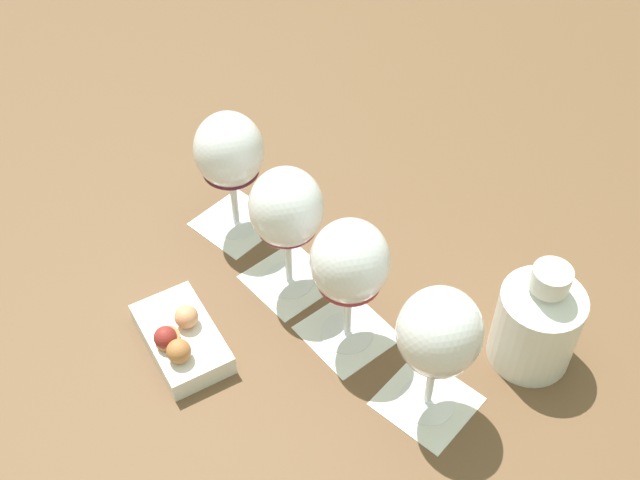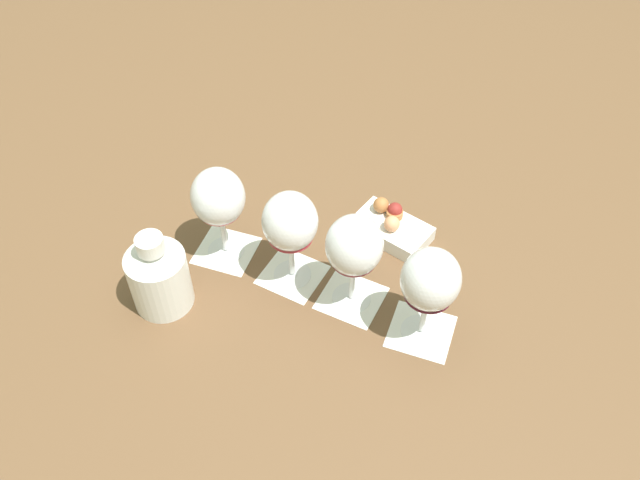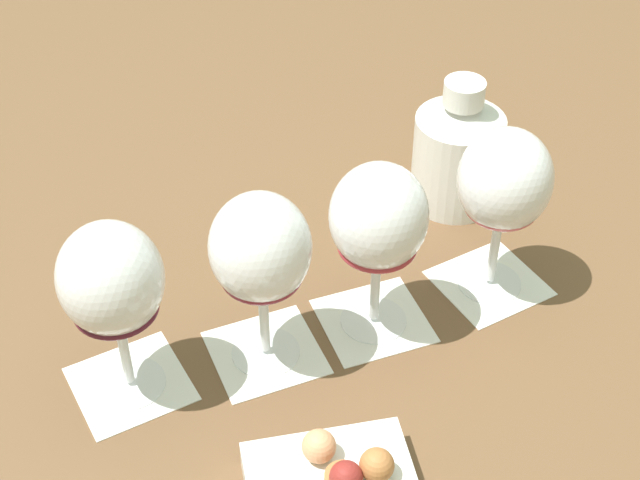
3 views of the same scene
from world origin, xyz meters
TOP-DOWN VIEW (x-y plane):
  - ground_plane at (0.00, 0.00)m, footprint 8.00×8.00m
  - tasting_card_0 at (-0.17, -0.09)m, footprint 0.14×0.14m
  - tasting_card_1 at (-0.05, -0.02)m, footprint 0.14×0.13m
  - tasting_card_2 at (0.05, 0.03)m, footprint 0.14×0.14m
  - tasting_card_3 at (0.17, 0.08)m, footprint 0.14×0.14m
  - wine_glass_0 at (-0.17, -0.09)m, footprint 0.09×0.09m
  - wine_glass_1 at (-0.05, -0.02)m, footprint 0.09×0.09m
  - wine_glass_2 at (0.05, 0.03)m, footprint 0.09×0.09m
  - wine_glass_3 at (0.17, 0.08)m, footprint 0.09×0.09m
  - ceramic_vase at (-0.13, -0.23)m, footprint 0.10×0.10m
  - snack_dish at (-0.03, 0.18)m, footprint 0.16×0.12m

SIDE VIEW (x-z plane):
  - ground_plane at x=0.00m, z-range 0.00..0.00m
  - tasting_card_0 at x=-0.17m, z-range 0.00..0.00m
  - tasting_card_1 at x=-0.05m, z-range 0.00..0.00m
  - tasting_card_2 at x=0.05m, z-range 0.00..0.00m
  - tasting_card_3 at x=0.17m, z-range 0.00..0.00m
  - snack_dish at x=-0.03m, z-range -0.01..0.05m
  - ceramic_vase at x=-0.13m, z-range -0.01..0.15m
  - wine_glass_0 at x=-0.17m, z-range 0.03..0.22m
  - wine_glass_2 at x=0.05m, z-range 0.03..0.22m
  - wine_glass_1 at x=-0.05m, z-range 0.04..0.22m
  - wine_glass_3 at x=0.17m, z-range 0.04..0.22m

